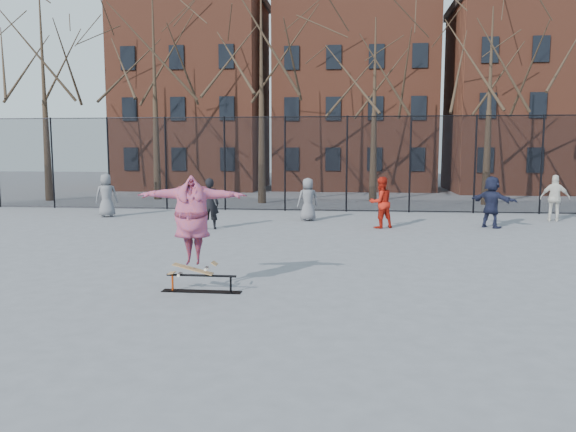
# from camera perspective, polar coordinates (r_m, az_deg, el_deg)

# --- Properties ---
(ground) EXTENTS (100.00, 100.00, 0.00)m
(ground) POSITION_cam_1_polar(r_m,az_deg,el_deg) (11.04, -1.15, -7.02)
(ground) COLOR slate
(skate_rail) EXTENTS (1.50, 0.23, 0.33)m
(skate_rail) POSITION_cam_1_polar(r_m,az_deg,el_deg) (10.63, -8.78, -6.94)
(skate_rail) COLOR black
(skate_rail) RESTS_ON ground
(skateboard) EXTENTS (0.82, 0.20, 0.10)m
(skateboard) POSITION_cam_1_polar(r_m,az_deg,el_deg) (10.61, -9.62, -5.59)
(skateboard) COLOR #9B673E
(skateboard) RESTS_ON skate_rail
(skater) EXTENTS (2.06, 0.75, 1.64)m
(skater) POSITION_cam_1_polar(r_m,az_deg,el_deg) (10.46, -9.71, -0.94)
(skater) COLOR #42398F
(skater) RESTS_ON skateboard
(bystander_grey) EXTENTS (0.97, 0.82, 1.69)m
(bystander_grey) POSITION_cam_1_polar(r_m,az_deg,el_deg) (22.84, -17.96, 2.01)
(bystander_grey) COLOR slate
(bystander_grey) RESTS_ON ground
(bystander_black) EXTENTS (0.66, 0.47, 1.69)m
(bystander_black) POSITION_cam_1_polar(r_m,az_deg,el_deg) (18.62, -7.97, 1.25)
(bystander_black) COLOR black
(bystander_black) RESTS_ON ground
(bystander_red) EXTENTS (1.04, 0.97, 1.71)m
(bystander_red) POSITION_cam_1_polar(r_m,az_deg,el_deg) (18.95, 9.40, 1.36)
(bystander_red) COLOR #B21C0F
(bystander_red) RESTS_ON ground
(bystander_white) EXTENTS (1.07, 0.68, 1.69)m
(bystander_white) POSITION_cam_1_polar(r_m,az_deg,el_deg) (22.66, 25.49, 1.65)
(bystander_white) COLOR silver
(bystander_white) RESTS_ON ground
(bystander_navy) EXTENTS (1.54, 1.45, 1.74)m
(bystander_navy) POSITION_cam_1_polar(r_m,az_deg,el_deg) (19.97, 19.98, 1.35)
(bystander_navy) COLOR #1C1F38
(bystander_navy) RESTS_ON ground
(bystander_extra) EXTENTS (0.90, 0.75, 1.58)m
(bystander_extra) POSITION_cam_1_polar(r_m,az_deg,el_deg) (20.57, 2.03, 1.70)
(bystander_extra) COLOR #5E5D62
(bystander_extra) RESTS_ON ground
(fence) EXTENTS (34.03, 0.07, 4.00)m
(fence) POSITION_cam_1_polar(r_m,az_deg,el_deg) (23.67, 3.04, 5.44)
(fence) COLOR black
(fence) RESTS_ON ground
(tree_row) EXTENTS (33.66, 7.46, 10.67)m
(tree_row) POSITION_cam_1_polar(r_m,az_deg,el_deg) (28.22, 3.15, 16.48)
(tree_row) COLOR black
(tree_row) RESTS_ON ground
(rowhouses) EXTENTS (29.00, 7.00, 13.00)m
(rowhouses) POSITION_cam_1_polar(r_m,az_deg,el_deg) (36.78, 5.53, 12.19)
(rowhouses) COLOR brown
(rowhouses) RESTS_ON ground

